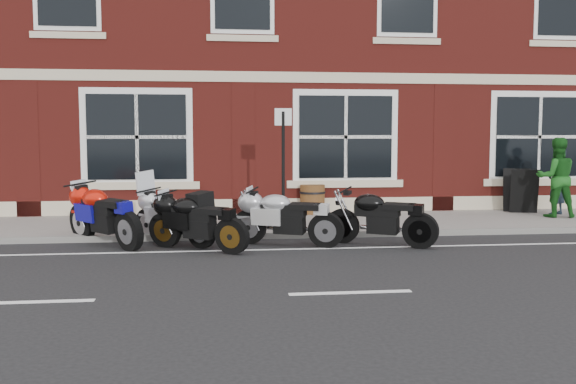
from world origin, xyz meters
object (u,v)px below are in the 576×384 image
object	(u,v)px
barrel_planter	(312,199)
pedestrian_right	(556,177)
moto_sport_black	(196,220)
moto_naked_black	(379,216)
parking_sign	(283,159)
pedestrian_left	(557,182)
moto_touring_silver	(173,215)
a_board_sign	(521,191)
moto_sport_silver	(285,216)
moto_sport_red	(105,213)

from	to	relation	value
barrel_planter	pedestrian_right	bearing A→B (deg)	-13.43
barrel_planter	moto_sport_black	bearing A→B (deg)	-123.88
moto_naked_black	parking_sign	bearing A→B (deg)	74.58
pedestrian_left	barrel_planter	world-z (taller)	pedestrian_left
moto_touring_silver	a_board_sign	xyz separation A→B (m)	(8.24, 2.87, 0.11)
a_board_sign	parking_sign	xyz separation A→B (m)	(-6.06, -1.89, 0.87)
moto_sport_silver	a_board_sign	size ratio (longest dim) A/B	1.84
moto_naked_black	barrel_planter	bearing A→B (deg)	39.42
moto_touring_silver	moto_sport_black	world-z (taller)	moto_touring_silver
moto_sport_black	parking_sign	distance (m)	2.64
pedestrian_right	a_board_sign	xyz separation A→B (m)	(-0.39, 0.93, -0.38)
moto_sport_red	moto_naked_black	xyz separation A→B (m)	(4.98, -0.63, -0.05)
moto_touring_silver	pedestrian_right	xyz separation A→B (m)	(8.63, 1.94, 0.49)
pedestrian_right	barrel_planter	distance (m)	5.68
moto_touring_silver	barrel_planter	size ratio (longest dim) A/B	2.21
moto_sport_silver	barrel_planter	distance (m)	3.86
moto_touring_silver	moto_sport_red	size ratio (longest dim) A/B	0.83
a_board_sign	barrel_planter	xyz separation A→B (m)	(-5.10, 0.38, -0.19)
moto_sport_silver	pedestrian_left	world-z (taller)	pedestrian_left
pedestrian_left	a_board_sign	distance (m)	0.86
moto_naked_black	barrel_planter	world-z (taller)	moto_naked_black
moto_sport_red	pedestrian_left	distance (m)	10.40
pedestrian_right	moto_touring_silver	bearing A→B (deg)	24.27
moto_sport_black	pedestrian_left	distance (m)	9.00
moto_touring_silver	parking_sign	distance (m)	2.58
moto_touring_silver	moto_sport_silver	world-z (taller)	moto_touring_silver
moto_sport_black	parking_sign	world-z (taller)	parking_sign
parking_sign	pedestrian_left	bearing A→B (deg)	18.04
barrel_planter	parking_sign	bearing A→B (deg)	-112.97
moto_sport_red	moto_sport_black	size ratio (longest dim) A/B	1.05
moto_naked_black	moto_sport_silver	bearing A→B (deg)	114.22
moto_sport_silver	moto_naked_black	xyz separation A→B (m)	(1.70, -0.19, 0.00)
moto_naked_black	moto_touring_silver	bearing A→B (deg)	110.83
a_board_sign	parking_sign	world-z (taller)	parking_sign
moto_naked_black	barrel_planter	distance (m)	3.94
moto_sport_red	barrel_planter	xyz separation A→B (m)	(4.37, 3.26, -0.13)
pedestrian_right	parking_sign	size ratio (longest dim) A/B	0.75
moto_sport_silver	moto_naked_black	bearing A→B (deg)	-72.68
moto_sport_silver	barrel_planter	world-z (taller)	moto_sport_silver
moto_naked_black	parking_sign	xyz separation A→B (m)	(-1.57, 1.62, 0.98)
pedestrian_left	parking_sign	world-z (taller)	parking_sign
pedestrian_right	moto_sport_red	bearing A→B (deg)	22.77
pedestrian_right	barrel_planter	xyz separation A→B (m)	(-5.49, 1.31, -0.57)
pedestrian_left	pedestrian_right	xyz separation A→B (m)	(-0.26, -0.43, 0.14)
barrel_planter	parking_sign	xyz separation A→B (m)	(-0.96, -2.27, 1.06)
barrel_planter	a_board_sign	bearing A→B (deg)	-4.27
pedestrian_left	parking_sign	bearing A→B (deg)	-23.78
moto_naked_black	moto_sport_red	bearing A→B (deg)	113.28
moto_sport_black	pedestrian_right	xyz separation A→B (m)	(8.18, 2.69, 0.50)
moto_naked_black	parking_sign	size ratio (longest dim) A/B	0.77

